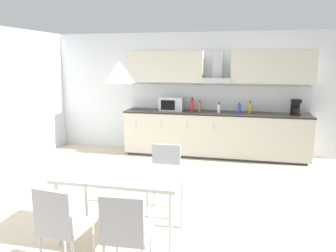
{
  "coord_description": "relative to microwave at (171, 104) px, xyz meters",
  "views": [
    {
      "loc": [
        1.28,
        -4.01,
        1.97
      ],
      "look_at": [
        0.26,
        0.63,
        1.0
      ],
      "focal_mm": 35.0,
      "sensor_mm": 36.0,
      "label": 1
    }
  ],
  "objects": [
    {
      "name": "ground_plane",
      "position": [
        0.09,
        -2.58,
        -1.07
      ],
      "size": [
        8.17,
        8.67,
        0.02
      ],
      "primitive_type": "cube",
      "color": "beige"
    },
    {
      "name": "wall_back",
      "position": [
        0.09,
        0.36,
        0.2
      ],
      "size": [
        6.54,
        0.1,
        2.52
      ],
      "primitive_type": "cube",
      "color": "silver",
      "rests_on": "ground_plane"
    },
    {
      "name": "kitchen_counter",
      "position": [
        0.91,
        0.0,
        -0.6
      ],
      "size": [
        3.72,
        0.64,
        0.92
      ],
      "color": "#333333",
      "rests_on": "ground_plane"
    },
    {
      "name": "backsplash_tile",
      "position": [
        0.91,
        0.3,
        0.12
      ],
      "size": [
        3.7,
        0.02,
        0.53
      ],
      "primitive_type": "cube",
      "color": "silver",
      "rests_on": "kitchen_counter"
    },
    {
      "name": "upper_wall_cabinets",
      "position": [
        0.91,
        0.14,
        0.76
      ],
      "size": [
        3.7,
        0.4,
        0.63
      ],
      "color": "beige"
    },
    {
      "name": "microwave",
      "position": [
        0.0,
        0.0,
        0.0
      ],
      "size": [
        0.48,
        0.35,
        0.28
      ],
      "color": "#ADADB2",
      "rests_on": "kitchen_counter"
    },
    {
      "name": "coffee_maker",
      "position": [
        2.43,
        0.03,
        0.01
      ],
      "size": [
        0.18,
        0.19,
        0.3
      ],
      "color": "black",
      "rests_on": "kitchen_counter"
    },
    {
      "name": "bottle_white",
      "position": [
        0.98,
        -0.05,
        -0.05
      ],
      "size": [
        0.07,
        0.07,
        0.21
      ],
      "color": "white",
      "rests_on": "kitchen_counter"
    },
    {
      "name": "bottle_red",
      "position": [
        0.43,
        0.01,
        -0.02
      ],
      "size": [
        0.08,
        0.08,
        0.29
      ],
      "color": "red",
      "rests_on": "kitchen_counter"
    },
    {
      "name": "bottle_brown",
      "position": [
        0.59,
        -0.04,
        -0.03
      ],
      "size": [
        0.06,
        0.06,
        0.25
      ],
      "color": "brown",
      "rests_on": "kitchen_counter"
    },
    {
      "name": "bottle_yellow",
      "position": [
        1.58,
        0.05,
        -0.04
      ],
      "size": [
        0.06,
        0.06,
        0.24
      ],
      "color": "yellow",
      "rests_on": "kitchen_counter"
    },
    {
      "name": "bottle_blue",
      "position": [
        1.38,
        -0.04,
        -0.05
      ],
      "size": [
        0.07,
        0.07,
        0.21
      ],
      "color": "blue",
      "rests_on": "kitchen_counter"
    },
    {
      "name": "dining_table",
      "position": [
        0.15,
        -3.39,
        -0.36
      ],
      "size": [
        1.34,
        0.77,
        0.75
      ],
      "color": "silver",
      "rests_on": "ground_plane"
    },
    {
      "name": "chair_far_right",
      "position": [
        0.45,
        -2.62,
        -0.53
      ],
      "size": [
        0.4,
        0.4,
        0.87
      ],
      "color": "#B2B2B7",
      "rests_on": "ground_plane"
    },
    {
      "name": "chair_near_right",
      "position": [
        0.46,
        -4.15,
        -0.53
      ],
      "size": [
        0.42,
        0.42,
        0.87
      ],
      "color": "#B2B2B7",
      "rests_on": "ground_plane"
    },
    {
      "name": "chair_near_left",
      "position": [
        -0.16,
        -4.15,
        -0.53
      ],
      "size": [
        0.44,
        0.44,
        0.87
      ],
      "color": "#B2B2B7",
      "rests_on": "ground_plane"
    },
    {
      "name": "pendant_lamp",
      "position": [
        0.15,
        -3.39,
        0.78
      ],
      "size": [
        0.32,
        0.32,
        0.22
      ],
      "primitive_type": "cone",
      "color": "silver"
    }
  ]
}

